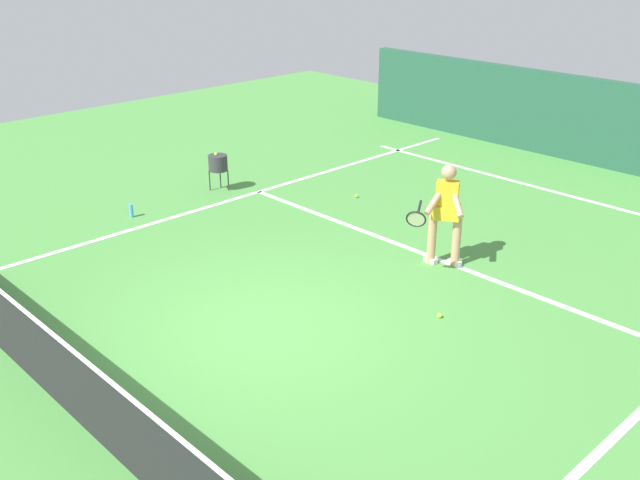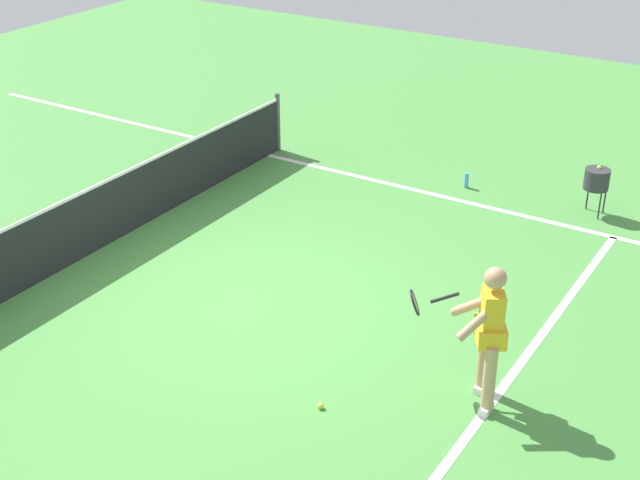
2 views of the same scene
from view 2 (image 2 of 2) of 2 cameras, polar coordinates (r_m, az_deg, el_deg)
name	(u,v)px [view 2 (image 2 of 2)]	position (r m, az deg, el deg)	size (l,w,h in m)	color
ground_plane	(250,300)	(11.15, -4.37, -3.79)	(25.62, 25.62, 0.00)	#4C9342
service_line_marking	(505,385)	(9.87, 11.48, -8.85)	(8.08, 0.10, 0.01)	white
sideline_right_marking	(403,187)	(14.24, 5.18, 3.32)	(0.10, 17.71, 0.01)	white
court_net	(94,219)	(12.45, -13.95, 1.30)	(8.76, 0.08, 1.00)	#4C4C51
tennis_player	(487,330)	(9.13, 10.40, -5.58)	(0.68, 1.14, 1.55)	tan
tennis_ball_near	(320,406)	(9.34, 0.03, -10.33)	(0.07, 0.07, 0.07)	#D1E533
ball_hopper	(597,179)	(13.67, 16.91, 3.65)	(0.36, 0.36, 0.74)	#333338
water_bottle	(466,180)	(14.31, 9.14, 3.70)	(0.07, 0.07, 0.24)	#4C9EE5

